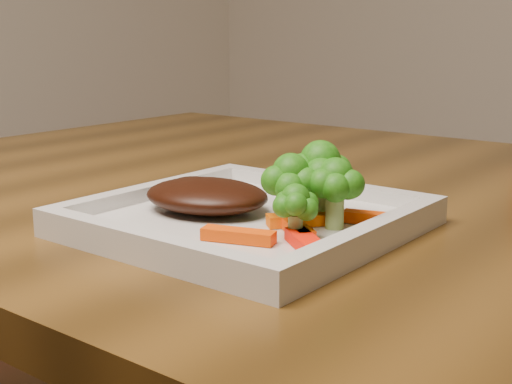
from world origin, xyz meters
The scene contains 11 objects.
plate centered at (-0.24, -0.06, 0.76)m, with size 0.27×0.27×0.01m, color silver.
steak centered at (-0.29, -0.07, 0.78)m, with size 0.12×0.09×0.03m, color black.
broccoli_0 centered at (-0.18, -0.03, 0.80)m, with size 0.07×0.07×0.07m, color #1A7112, non-canonical shape.
broccoli_1 centered at (-0.16, -0.04, 0.79)m, with size 0.06×0.06×0.06m, color #1C5E0F, non-canonical shape.
broccoli_2 centered at (-0.17, -0.09, 0.79)m, with size 0.04×0.04×0.06m, color #247213, non-canonical shape.
broccoli_3 centered at (-0.19, -0.06, 0.79)m, with size 0.06×0.06×0.06m, color #0F5B0F, non-canonical shape.
carrot_0 centered at (-0.20, -0.13, 0.77)m, with size 0.06×0.02×0.01m, color #EC4403.
carrot_1 centered at (-0.14, -0.11, 0.77)m, with size 0.06×0.02×0.01m, color #FF1704.
carrot_3 centered at (-0.14, -0.01, 0.77)m, with size 0.06×0.01×0.01m, color #EB4203.
carrot_5 centered at (-0.17, -0.08, 0.77)m, with size 0.05×0.01×0.01m, color #FF4604.
carrot_6 centered at (-0.19, -0.05, 0.77)m, with size 0.06×0.02×0.01m, color #F75E04.
Camera 1 is at (0.15, -0.55, 0.93)m, focal length 50.00 mm.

